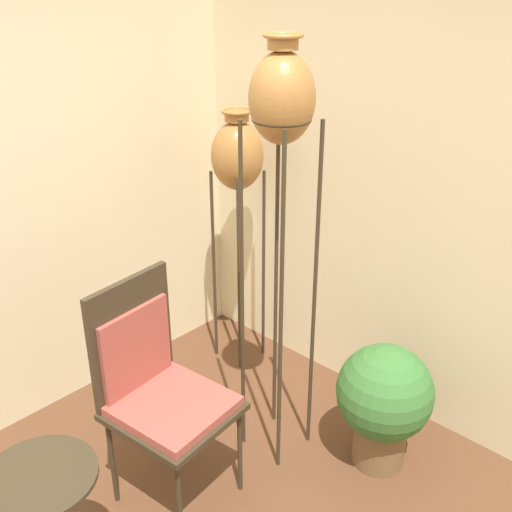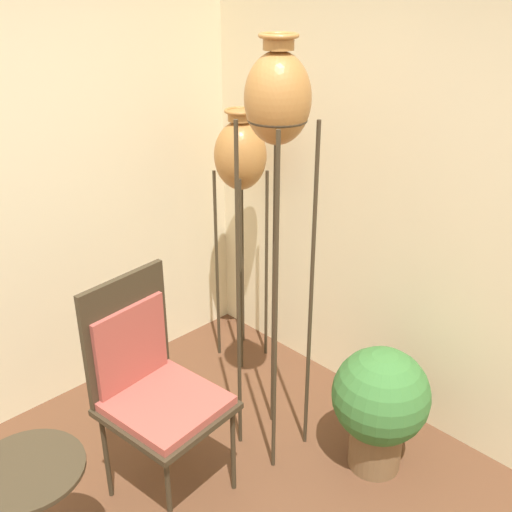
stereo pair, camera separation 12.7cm
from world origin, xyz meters
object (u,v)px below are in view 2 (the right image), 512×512
Objects in this scene: vase_stand_tall at (277,115)px; vase_stand_medium at (240,160)px; side_table at (34,505)px; potted_plant at (380,403)px; chair at (151,380)px.

vase_stand_tall reaches higher than vase_stand_medium.
potted_plant is (1.55, -0.53, -0.08)m from side_table.
potted_plant reaches higher than side_table.
vase_stand_tall is 0.98m from vase_stand_medium.
vase_stand_medium is at bearing 20.36° from chair.
chair is 1.67× the size of side_table.
chair is at bearing 141.93° from potted_plant.
vase_stand_tall is 1.50m from potted_plant.
vase_stand_tall reaches higher than potted_plant.
potted_plant is (0.88, -0.69, -0.24)m from chair.
vase_stand_tall reaches higher than chair.
vase_stand_medium reaches higher than chair.
vase_stand_tall is at bearing 117.74° from potted_plant.
side_table is at bearing -172.53° from chair.
vase_stand_medium is (0.47, 0.73, -0.44)m from vase_stand_tall.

